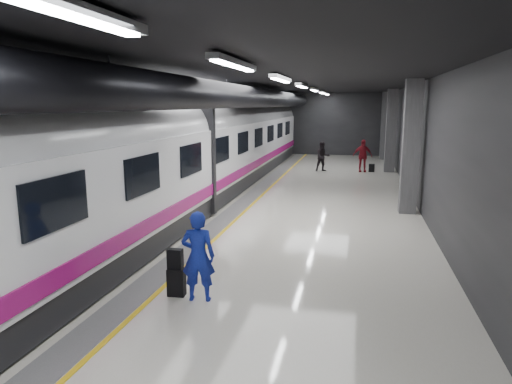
# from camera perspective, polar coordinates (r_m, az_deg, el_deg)

# --- Properties ---
(ground) EXTENTS (40.00, 40.00, 0.00)m
(ground) POSITION_cam_1_polar(r_m,az_deg,el_deg) (14.87, 1.32, -3.41)
(ground) COLOR silver
(ground) RESTS_ON ground
(platform_hall) EXTENTS (10.02, 40.02, 4.51)m
(platform_hall) POSITION_cam_1_polar(r_m,az_deg,el_deg) (15.40, 1.02, 10.39)
(platform_hall) COLOR black
(platform_hall) RESTS_ON ground
(train) EXTENTS (3.05, 38.00, 4.05)m
(train) POSITION_cam_1_polar(r_m,az_deg,el_deg) (15.46, -10.58, 4.75)
(train) COLOR black
(train) RESTS_ON ground
(traveler_main) EXTENTS (0.69, 0.51, 1.74)m
(traveler_main) POSITION_cam_1_polar(r_m,az_deg,el_deg) (8.71, -7.24, -7.97)
(traveler_main) COLOR #162AAA
(traveler_main) RESTS_ON ground
(suitcase_main) EXTENTS (0.35, 0.24, 0.54)m
(suitcase_main) POSITION_cam_1_polar(r_m,az_deg,el_deg) (9.17, -9.91, -11.04)
(suitcase_main) COLOR black
(suitcase_main) RESTS_ON ground
(shoulder_bag) EXTENTS (0.29, 0.16, 0.39)m
(shoulder_bag) POSITION_cam_1_polar(r_m,az_deg,el_deg) (9.04, -10.07, -8.22)
(shoulder_bag) COLOR black
(shoulder_bag) RESTS_ON suitcase_main
(traveler_far_a) EXTENTS (0.97, 0.86, 1.64)m
(traveler_far_a) POSITION_cam_1_polar(r_m,az_deg,el_deg) (25.72, 8.33, 4.41)
(traveler_far_a) COLOR black
(traveler_far_a) RESTS_ON ground
(traveler_far_b) EXTENTS (1.10, 0.58, 1.79)m
(traveler_far_b) POSITION_cam_1_polar(r_m,az_deg,el_deg) (25.87, 13.17, 4.44)
(traveler_far_b) COLOR maroon
(traveler_far_b) RESTS_ON ground
(suitcase_far) EXTENTS (0.33, 0.24, 0.44)m
(suitcase_far) POSITION_cam_1_polar(r_m,az_deg,el_deg) (26.03, 14.26, 2.93)
(suitcase_far) COLOR black
(suitcase_far) RESTS_ON ground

